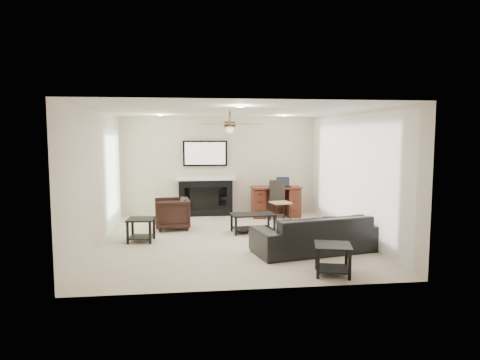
{
  "coord_description": "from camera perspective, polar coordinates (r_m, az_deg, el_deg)",
  "views": [
    {
      "loc": [
        -0.82,
        -8.19,
        2.04
      ],
      "look_at": [
        0.22,
        0.3,
        1.14
      ],
      "focal_mm": 32.0,
      "sensor_mm": 36.0,
      "label": 1
    }
  ],
  "objects": [
    {
      "name": "desk",
      "position": [
        10.73,
        4.78,
        -2.92
      ],
      "size": [
        1.22,
        0.56,
        0.76
      ],
      "primitive_type": "cube",
      "color": "#411C10",
      "rests_on": "ground"
    },
    {
      "name": "room_shell",
      "position": [
        8.33,
        -0.05,
        3.55
      ],
      "size": [
        5.5,
        5.54,
        2.52
      ],
      "color": "beige",
      "rests_on": "ground"
    },
    {
      "name": "fireplace_unit",
      "position": [
        10.83,
        -4.62,
        0.23
      ],
      "size": [
        1.52,
        0.34,
        1.91
      ],
      "primitive_type": "cube",
      "color": "black",
      "rests_on": "ground"
    },
    {
      "name": "sofa",
      "position": [
        7.68,
        10.25,
        -6.98
      ],
      "size": [
        2.38,
        1.32,
        0.66
      ],
      "primitive_type": "imported",
      "rotation": [
        0.0,
        0.0,
        3.35
      ],
      "color": "black",
      "rests_on": "ground"
    },
    {
      "name": "desk_chair",
      "position": [
        10.18,
        5.41,
        -2.81
      ],
      "size": [
        0.51,
        0.52,
        0.97
      ],
      "primitive_type": "cube",
      "rotation": [
        0.0,
        0.0,
        0.22
      ],
      "color": "black",
      "rests_on": "ground"
    },
    {
      "name": "laptop",
      "position": [
        10.69,
        5.87,
        -0.29
      ],
      "size": [
        0.33,
        0.24,
        0.23
      ],
      "primitive_type": "cube",
      "color": "black",
      "rests_on": "desk"
    },
    {
      "name": "end_table_near",
      "position": [
        6.51,
        12.25,
        -10.33
      ],
      "size": [
        0.64,
        0.64,
        0.45
      ],
      "primitive_type": "cube",
      "rotation": [
        0.0,
        0.0,
        -0.26
      ],
      "color": "black",
      "rests_on": "ground"
    },
    {
      "name": "coffee_table",
      "position": [
        9.03,
        1.71,
        -5.76
      ],
      "size": [
        0.95,
        0.6,
        0.4
      ],
      "primitive_type": "cube",
      "rotation": [
        0.0,
        0.0,
        0.11
      ],
      "color": "black",
      "rests_on": "ground"
    },
    {
      "name": "end_table_left",
      "position": [
        8.49,
        -13.05,
        -6.5
      ],
      "size": [
        0.55,
        0.55,
        0.45
      ],
      "primitive_type": "cube",
      "rotation": [
        0.0,
        0.0,
        -0.1
      ],
      "color": "black",
      "rests_on": "ground"
    },
    {
      "name": "armchair",
      "position": [
        9.45,
        -9.07,
        -4.45
      ],
      "size": [
        0.81,
        0.79,
        0.68
      ],
      "primitive_type": "imported",
      "rotation": [
        0.0,
        0.0,
        -1.48
      ],
      "color": "black",
      "rests_on": "ground"
    }
  ]
}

